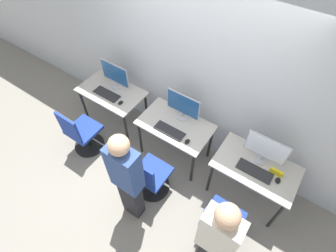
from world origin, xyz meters
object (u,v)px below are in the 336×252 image
Objects in this scene: mouse_left at (121,103)px; office_chair_left at (82,134)px; office_chair_center at (150,178)px; keyboard_left at (107,94)px; keyboard_right at (254,171)px; monitor_left at (115,75)px; mouse_right at (278,181)px; monitor_center at (183,106)px; mouse_center at (187,142)px; person_right at (216,240)px; keyboard_center at (169,131)px; monitor_right at (266,149)px; person_center at (127,178)px; office_chair_right at (220,224)px.

mouse_left is 0.10× the size of office_chair_left.
office_chair_center is at bearing -31.68° from mouse_left.
keyboard_right is at bearing 0.41° from keyboard_left.
office_chair_center is (1.27, -0.86, -0.60)m from monitor_left.
office_chair_left is 2.83m from mouse_right.
mouse_right is (1.48, -0.23, -0.21)m from monitor_center.
person_right is (0.89, -0.94, 0.14)m from mouse_center.
mouse_right is 1.11m from person_right.
monitor_center is 1.08m from office_chair_center.
keyboard_center is at bearing -176.65° from keyboard_right.
monitor_left reaches higher than office_chair_left.
mouse_center and mouse_right have the same top height.
keyboard_center is at bearing 24.29° from office_chair_left.
mouse_right is at bearing -32.54° from monitor_right.
mouse_left is 0.18× the size of monitor_center.
mouse_right is at bearing 35.89° from person_center.
monitor_left reaches higher than office_chair_right.
office_chair_right is at bearing -15.38° from keyboard_left.
mouse_right is at bearing -8.78° from monitor_center.
keyboard_center is 1.54m from person_right.
keyboard_center is at bearing 96.48° from office_chair_center.
office_chair_left reaches higher than mouse_left.
monitor_center is at bearing 18.49° from mouse_left.
mouse_center is at bearing -2.84° from keyboard_left.
keyboard_left is at bearing -179.01° from mouse_right.
monitor_left reaches higher than mouse_left.
person_center is 1.77m from mouse_right.
office_chair_right is (1.14, -0.59, -0.39)m from keyboard_center.
mouse_left is 2.32m from person_right.
keyboard_left and keyboard_right have the same top height.
keyboard_left is 1.61m from person_center.
office_chair_left is at bearing -92.70° from monitor_left.
monitor_right is (2.40, 0.22, 0.21)m from keyboard_left.
keyboard_right is at bearing -174.08° from mouse_right.
office_chair_center is at bearing -0.31° from office_chair_left.
keyboard_center is 1.20m from keyboard_right.
keyboard_left is at bearing 157.10° from person_right.
monitor_right reaches higher than keyboard_right.
office_chair_right reaches higher than mouse_left.
office_chair_left is at bearing -155.71° from keyboard_center.
mouse_center is 0.05× the size of person_right.
mouse_center is 0.97m from monitor_right.
monitor_left is 1.76m from person_center.
person_center is (0.95, -0.96, 0.15)m from mouse_left.
mouse_center is at bearing -161.71° from monitor_right.
monitor_left is at bearing 90.00° from keyboard_left.
keyboard_center is 1.49m from mouse_right.
office_chair_center and office_chair_right have the same top height.
person_right reaches higher than mouse_center.
keyboard_center is at bearing 141.20° from person_right.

